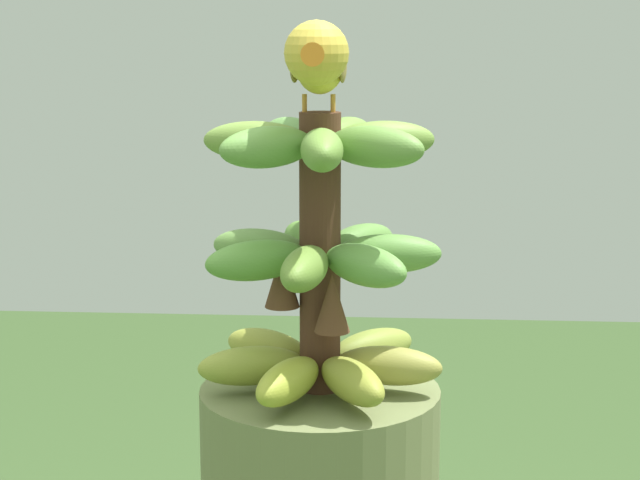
# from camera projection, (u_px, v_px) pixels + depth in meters

# --- Properties ---
(banana_bunch) EXTENTS (0.26, 0.26, 0.29)m
(banana_bunch) POSITION_uv_depth(u_px,v_px,m) (320.00, 255.00, 1.11)
(banana_bunch) COLOR #4C2D1E
(banana_bunch) RESTS_ON banana_tree
(perched_bird) EXTENTS (0.06, 0.21, 0.09)m
(perched_bird) POSITION_uv_depth(u_px,v_px,m) (317.00, 60.00, 1.05)
(perched_bird) COLOR #C68933
(perched_bird) RESTS_ON banana_bunch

